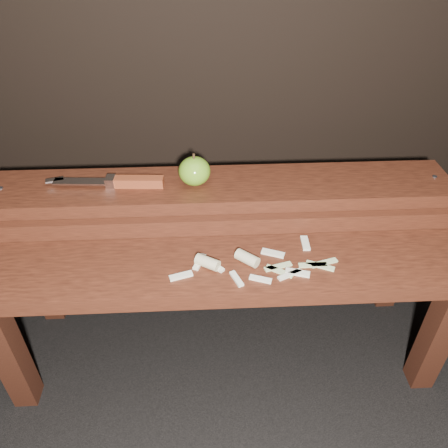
{
  "coord_description": "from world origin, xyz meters",
  "views": [
    {
      "loc": [
        -0.04,
        -0.79,
        1.1
      ],
      "look_at": [
        0.0,
        0.06,
        0.45
      ],
      "focal_mm": 35.0,
      "sensor_mm": 36.0,
      "label": 1
    }
  ],
  "objects_px": {
    "knife": "(124,182)",
    "apple": "(194,171)",
    "bench_front_tier": "(227,288)",
    "bench_rear_tier": "(222,211)"
  },
  "relations": [
    {
      "from": "knife",
      "to": "apple",
      "type": "bearing_deg",
      "value": 0.81
    },
    {
      "from": "bench_front_tier",
      "to": "apple",
      "type": "distance_m",
      "value": 0.3
    },
    {
      "from": "bench_rear_tier",
      "to": "apple",
      "type": "height_order",
      "value": "apple"
    },
    {
      "from": "bench_front_tier",
      "to": "knife",
      "type": "bearing_deg",
      "value": 137.39
    },
    {
      "from": "apple",
      "to": "bench_front_tier",
      "type": "bearing_deg",
      "value": -73.37
    },
    {
      "from": "bench_front_tier",
      "to": "knife",
      "type": "distance_m",
      "value": 0.37
    },
    {
      "from": "bench_front_tier",
      "to": "apple",
      "type": "bearing_deg",
      "value": 106.63
    },
    {
      "from": "apple",
      "to": "knife",
      "type": "relative_size",
      "value": 0.28
    },
    {
      "from": "bench_front_tier",
      "to": "bench_rear_tier",
      "type": "xyz_separation_m",
      "value": [
        0.0,
        0.23,
        0.06
      ]
    },
    {
      "from": "bench_rear_tier",
      "to": "knife",
      "type": "xyz_separation_m",
      "value": [
        -0.25,
        0.0,
        0.1
      ]
    }
  ]
}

